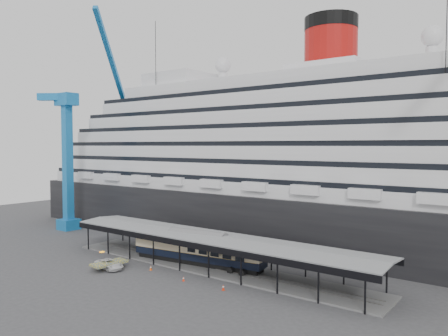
{
  "coord_description": "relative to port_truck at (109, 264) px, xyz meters",
  "views": [
    {
      "loc": [
        42.64,
        -48.14,
        19.43
      ],
      "look_at": [
        0.37,
        8.0,
        15.75
      ],
      "focal_mm": 35.0,
      "sensor_mm": 36.0,
      "label": 1
    }
  ],
  "objects": [
    {
      "name": "ground",
      "position": [
        12.39,
        5.04,
        -0.75
      ],
      "size": [
        200.0,
        200.0,
        0.0
      ],
      "primitive_type": "plane",
      "color": "#3D3D40",
      "rests_on": "ground"
    },
    {
      "name": "cruise_ship",
      "position": [
        12.44,
        37.04,
        17.59
      ],
      "size": [
        130.0,
        30.0,
        43.9
      ],
      "color": "black",
      "rests_on": "ground"
    },
    {
      "name": "platform_canopy",
      "position": [
        12.39,
        10.04,
        1.61
      ],
      "size": [
        56.0,
        9.18,
        5.3
      ],
      "color": "slate",
      "rests_on": "ground"
    },
    {
      "name": "crane_blue",
      "position": [
        -32.72,
        15.66,
        19.2
      ],
      "size": [
        22.63,
        19.19,
        47.6
      ],
      "color": "#1976C1",
      "rests_on": "ground"
    },
    {
      "name": "port_truck",
      "position": [
        0.0,
        0.0,
        0.0
      ],
      "size": [
        5.65,
        3.02,
        1.51
      ],
      "primitive_type": "imported",
      "rotation": [
        0.0,
        0.0,
        1.47
      ],
      "color": "silver",
      "rests_on": "ground"
    },
    {
      "name": "pullman_carriage",
      "position": [
        9.64,
        10.04,
        2.03
      ],
      "size": [
        23.67,
        5.86,
        23.05
      ],
      "rotation": [
        0.0,
        0.0,
        0.12
      ],
      "color": "black",
      "rests_on": "ground"
    },
    {
      "name": "traffic_cone_left",
      "position": [
        5.7,
        3.46,
        -0.37
      ],
      "size": [
        0.5,
        0.5,
        0.77
      ],
      "rotation": [
        0.0,
        0.0,
        0.31
      ],
      "color": "#F7580D",
      "rests_on": "ground"
    },
    {
      "name": "traffic_cone_mid",
      "position": [
        13.43,
        2.51,
        -0.41
      ],
      "size": [
        0.41,
        0.41,
        0.69
      ],
      "rotation": [
        0.0,
        0.0,
        0.2
      ],
      "color": "red",
      "rests_on": "ground"
    },
    {
      "name": "traffic_cone_right",
      "position": [
        20.37,
        2.78,
        -0.37
      ],
      "size": [
        0.47,
        0.47,
        0.78
      ],
      "rotation": [
        0.0,
        0.0,
        -0.18
      ],
      "color": "red",
      "rests_on": "ground"
    }
  ]
}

